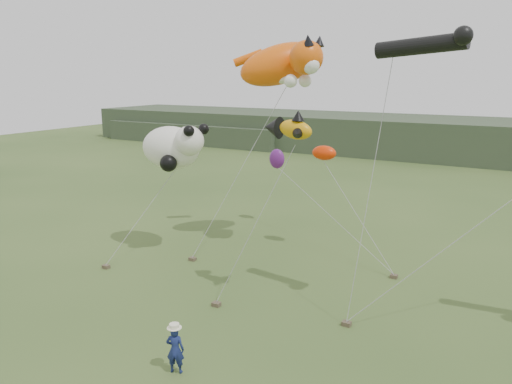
{
  "coord_description": "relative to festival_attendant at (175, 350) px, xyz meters",
  "views": [
    {
      "loc": [
        8.93,
        -11.51,
        8.6
      ],
      "look_at": [
        0.63,
        3.0,
        4.67
      ],
      "focal_mm": 35.0,
      "sensor_mm": 36.0,
      "label": 1
    }
  ],
  "objects": [
    {
      "name": "sandbag_anchors",
      "position": [
        -1.45,
        6.43,
        -0.66
      ],
      "size": [
        12.01,
        6.31,
        0.16
      ],
      "color": "brown",
      "rests_on": "ground"
    },
    {
      "name": "panda_kite",
      "position": [
        -6.56,
        8.32,
        4.5
      ],
      "size": [
        3.63,
        2.35,
        2.26
      ],
      "color": "white",
      "rests_on": "ground"
    },
    {
      "name": "ground",
      "position": [
        -0.33,
        1.25,
        -0.74
      ],
      "size": [
        120.0,
        120.0,
        0.0
      ],
      "primitive_type": "plane",
      "color": "#385123",
      "rests_on": "ground"
    },
    {
      "name": "fish_kite",
      "position": [
        0.68,
        5.83,
        6.01
      ],
      "size": [
        2.1,
        1.41,
        1.1
      ],
      "color": "orange",
      "rests_on": "ground"
    },
    {
      "name": "misc_kites",
      "position": [
        -2.51,
        13.59,
        3.65
      ],
      "size": [
        5.17,
        3.64,
        1.98
      ],
      "color": "red",
      "rests_on": "ground"
    },
    {
      "name": "festival_attendant",
      "position": [
        0.0,
        0.0,
        0.0
      ],
      "size": [
        0.63,
        0.53,
        1.48
      ],
      "primitive_type": "imported",
      "rotation": [
        0.0,
        0.0,
        3.52
      ],
      "color": "navy",
      "rests_on": "ground"
    },
    {
      "name": "cat_kite",
      "position": [
        -2.2,
        11.5,
        8.39
      ],
      "size": [
        5.47,
        4.36,
        2.87
      ],
      "color": "#E4580A",
      "rests_on": "ground"
    },
    {
      "name": "headland",
      "position": [
        -3.44,
        45.94,
        1.18
      ],
      "size": [
        90.0,
        13.0,
        4.0
      ],
      "color": "#2D3D28",
      "rests_on": "ground"
    }
  ]
}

